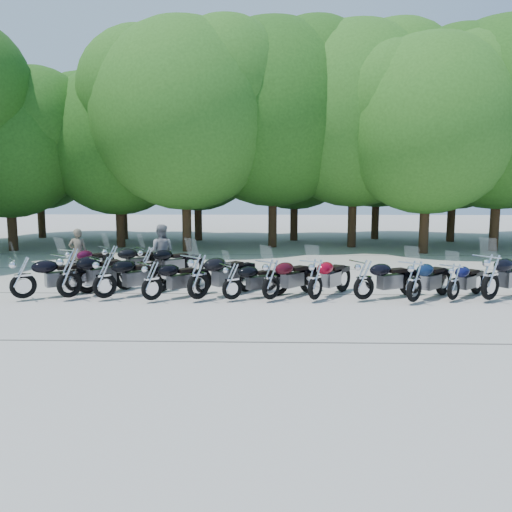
{
  "coord_description": "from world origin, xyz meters",
  "views": [
    {
      "loc": [
        0.38,
        -12.46,
        2.99
      ],
      "look_at": [
        0.0,
        1.5,
        1.1
      ],
      "focal_mm": 35.0,
      "sensor_mm": 36.0,
      "label": 1
    }
  ],
  "objects_px": {
    "motorcycle_11": "(491,275)",
    "rider_1": "(161,252)",
    "motorcycle_14": "(147,263)",
    "motorcycle_3": "(152,280)",
    "motorcycle_4": "(198,275)",
    "rider_0": "(78,253)",
    "motorcycle_2": "(104,276)",
    "motorcycle_6": "(271,278)",
    "motorcycle_5": "(232,280)",
    "motorcycle_13": "(112,261)",
    "motorcycle_10": "(454,281)",
    "motorcycle_9": "(414,280)",
    "motorcycle_7": "(315,278)",
    "motorcycle_1": "(69,274)",
    "motorcycle_0": "(23,276)",
    "motorcycle_8": "(364,278)",
    "motorcycle_12": "(73,263)"
  },
  "relations": [
    {
      "from": "motorcycle_1",
      "to": "motorcycle_14",
      "type": "distance_m",
      "value": 2.94
    },
    {
      "from": "motorcycle_7",
      "to": "motorcycle_8",
      "type": "height_order",
      "value": "motorcycle_7"
    },
    {
      "from": "motorcycle_7",
      "to": "rider_1",
      "type": "bearing_deg",
      "value": -0.08
    },
    {
      "from": "motorcycle_5",
      "to": "rider_0",
      "type": "distance_m",
      "value": 6.5
    },
    {
      "from": "motorcycle_4",
      "to": "motorcycle_11",
      "type": "relative_size",
      "value": 0.99
    },
    {
      "from": "motorcycle_4",
      "to": "rider_0",
      "type": "height_order",
      "value": "rider_0"
    },
    {
      "from": "motorcycle_4",
      "to": "rider_1",
      "type": "xyz_separation_m",
      "value": [
        -1.72,
        3.39,
        0.19
      ]
    },
    {
      "from": "motorcycle_1",
      "to": "motorcycle_8",
      "type": "relative_size",
      "value": 1.13
    },
    {
      "from": "motorcycle_7",
      "to": "rider_1",
      "type": "distance_m",
      "value": 5.86
    },
    {
      "from": "motorcycle_2",
      "to": "motorcycle_10",
      "type": "xyz_separation_m",
      "value": [
        9.3,
        0.09,
        -0.09
      ]
    },
    {
      "from": "motorcycle_5",
      "to": "motorcycle_7",
      "type": "bearing_deg",
      "value": -122.27
    },
    {
      "from": "motorcycle_12",
      "to": "motorcycle_13",
      "type": "distance_m",
      "value": 1.28
    },
    {
      "from": "motorcycle_0",
      "to": "motorcycle_8",
      "type": "distance_m",
      "value": 9.1
    },
    {
      "from": "motorcycle_5",
      "to": "motorcycle_8",
      "type": "distance_m",
      "value": 3.5
    },
    {
      "from": "motorcycle_2",
      "to": "motorcycle_6",
      "type": "bearing_deg",
      "value": -132.33
    },
    {
      "from": "motorcycle_9",
      "to": "motorcycle_14",
      "type": "height_order",
      "value": "motorcycle_14"
    },
    {
      "from": "motorcycle_5",
      "to": "motorcycle_13",
      "type": "distance_m",
      "value": 4.94
    },
    {
      "from": "motorcycle_3",
      "to": "motorcycle_10",
      "type": "relative_size",
      "value": 1.07
    },
    {
      "from": "motorcycle_1",
      "to": "motorcycle_4",
      "type": "xyz_separation_m",
      "value": [
        3.5,
        -0.1,
        -0.0
      ]
    },
    {
      "from": "motorcycle_2",
      "to": "motorcycle_6",
      "type": "relative_size",
      "value": 1.04
    },
    {
      "from": "motorcycle_4",
      "to": "motorcycle_10",
      "type": "height_order",
      "value": "motorcycle_4"
    },
    {
      "from": "motorcycle_2",
      "to": "motorcycle_3",
      "type": "height_order",
      "value": "motorcycle_2"
    },
    {
      "from": "motorcycle_1",
      "to": "motorcycle_3",
      "type": "height_order",
      "value": "motorcycle_1"
    },
    {
      "from": "motorcycle_9",
      "to": "motorcycle_13",
      "type": "distance_m",
      "value": 9.32
    },
    {
      "from": "motorcycle_2",
      "to": "motorcycle_14",
      "type": "distance_m",
      "value": 2.62
    },
    {
      "from": "motorcycle_2",
      "to": "motorcycle_5",
      "type": "xyz_separation_m",
      "value": [
        3.43,
        -0.04,
        -0.08
      ]
    },
    {
      "from": "motorcycle_0",
      "to": "motorcycle_12",
      "type": "distance_m",
      "value": 2.87
    },
    {
      "from": "motorcycle_5",
      "to": "motorcycle_11",
      "type": "xyz_separation_m",
      "value": [
        6.81,
        0.09,
        0.14
      ]
    },
    {
      "from": "motorcycle_10",
      "to": "rider_1",
      "type": "bearing_deg",
      "value": 24.34
    },
    {
      "from": "motorcycle_4",
      "to": "motorcycle_8",
      "type": "height_order",
      "value": "motorcycle_4"
    },
    {
      "from": "motorcycle_3",
      "to": "motorcycle_13",
      "type": "distance_m",
      "value": 3.52
    },
    {
      "from": "motorcycle_14",
      "to": "rider_0",
      "type": "height_order",
      "value": "rider_0"
    },
    {
      "from": "motorcycle_3",
      "to": "motorcycle_10",
      "type": "xyz_separation_m",
      "value": [
        7.98,
        0.28,
        -0.04
      ]
    },
    {
      "from": "motorcycle_0",
      "to": "motorcycle_1",
      "type": "relative_size",
      "value": 0.93
    },
    {
      "from": "motorcycle_6",
      "to": "motorcycle_9",
      "type": "xyz_separation_m",
      "value": [
        3.72,
        -0.19,
        0.0
      ]
    },
    {
      "from": "motorcycle_3",
      "to": "motorcycle_6",
      "type": "xyz_separation_m",
      "value": [
        3.14,
        0.17,
        0.03
      ]
    },
    {
      "from": "motorcycle_14",
      "to": "motorcycle_4",
      "type": "bearing_deg",
      "value": 179.85
    },
    {
      "from": "motorcycle_5",
      "to": "motorcycle_9",
      "type": "xyz_separation_m",
      "value": [
        4.75,
        -0.17,
        0.06
      ]
    },
    {
      "from": "motorcycle_2",
      "to": "rider_1",
      "type": "bearing_deg",
      "value": -55.77
    },
    {
      "from": "rider_1",
      "to": "motorcycle_5",
      "type": "bearing_deg",
      "value": 127.52
    },
    {
      "from": "motorcycle_10",
      "to": "rider_0",
      "type": "relative_size",
      "value": 1.22
    },
    {
      "from": "motorcycle_2",
      "to": "motorcycle_10",
      "type": "height_order",
      "value": "motorcycle_2"
    },
    {
      "from": "motorcycle_6",
      "to": "motorcycle_13",
      "type": "xyz_separation_m",
      "value": [
        -5.13,
        2.74,
        0.02
      ]
    },
    {
      "from": "motorcycle_1",
      "to": "motorcycle_11",
      "type": "relative_size",
      "value": 0.99
    },
    {
      "from": "motorcycle_14",
      "to": "motorcycle_3",
      "type": "bearing_deg",
      "value": 158.7
    },
    {
      "from": "motorcycle_10",
      "to": "motorcycle_11",
      "type": "height_order",
      "value": "motorcycle_11"
    },
    {
      "from": "rider_0",
      "to": "motorcycle_11",
      "type": "bearing_deg",
      "value": 151.28
    },
    {
      "from": "motorcycle_8",
      "to": "rider_1",
      "type": "relative_size",
      "value": 1.24
    },
    {
      "from": "motorcycle_11",
      "to": "rider_1",
      "type": "relative_size",
      "value": 1.41
    },
    {
      "from": "motorcycle_10",
      "to": "motorcycle_13",
      "type": "height_order",
      "value": "motorcycle_13"
    }
  ]
}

